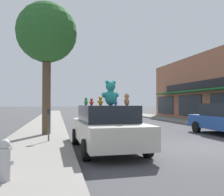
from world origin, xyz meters
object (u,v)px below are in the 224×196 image
teddy_bear_giant (111,93)px  teddy_bear_blue (116,102)px  teddy_bear_brown (127,100)px  street_tree (47,34)px  teddy_bear_green (86,101)px  teddy_bear_red (91,102)px  fire_hydrant (5,160)px  teddy_bear_orange (100,101)px  parking_meter (49,120)px  plush_art_car (106,127)px

teddy_bear_giant → teddy_bear_blue: bearing=-134.8°
teddy_bear_giant → teddy_bear_brown: 1.11m
street_tree → teddy_bear_green: bearing=-61.7°
teddy_bear_brown → teddy_bear_red: teddy_bear_brown is taller
teddy_bear_red → fire_hydrant: bearing=98.1°
teddy_bear_orange → teddy_bear_brown: (0.58, -1.43, 0.03)m
parking_meter → fire_hydrant: bearing=-97.4°
teddy_bear_giant → fire_hydrant: teddy_bear_giant is taller
teddy_bear_brown → teddy_bear_green: teddy_bear_brown is taller
teddy_bear_orange → teddy_bear_red: (-0.27, 0.38, -0.03)m
teddy_bear_giant → street_tree: bearing=-69.4°
teddy_bear_brown → plush_art_car: bearing=-121.2°
teddy_bear_orange → teddy_bear_red: 0.47m
teddy_bear_orange → street_tree: street_tree is taller
teddy_bear_brown → street_tree: (-2.60, 5.03, 3.26)m
teddy_bear_orange → street_tree: 5.28m
plush_art_car → fire_hydrant: plush_art_car is taller
teddy_bear_blue → street_tree: street_tree is taller
teddy_bear_brown → teddy_bear_green: (-1.02, 2.10, -0.04)m
teddy_bear_orange → teddy_bear_green: bearing=-66.7°
plush_art_car → teddy_bear_red: teddy_bear_red is taller
plush_art_car → teddy_bear_green: bearing=119.4°
teddy_bear_brown → teddy_bear_blue: bearing=-141.3°
teddy_bear_giant → fire_hydrant: (-2.77, -3.33, -1.42)m
teddy_bear_orange → teddy_bear_green: (-0.44, 0.67, -0.01)m
teddy_bear_giant → street_tree: size_ratio=0.14×
street_tree → teddy_bear_red: bearing=-61.5°
teddy_bear_giant → teddy_bear_orange: teddy_bear_giant is taller
fire_hydrant → teddy_bear_brown: bearing=36.8°
teddy_bear_red → plush_art_car: bearing=157.7°
teddy_bear_orange → teddy_bear_brown: bearing=101.7°
teddy_bear_blue → teddy_bear_brown: size_ratio=0.75×
teddy_bear_brown → teddy_bear_red: bearing=-116.9°
plush_art_car → teddy_bear_giant: bearing=-27.2°
teddy_bear_red → parking_meter: (-1.57, 0.92, -0.72)m
teddy_bear_orange → teddy_bear_brown: 1.54m
plush_art_car → street_tree: street_tree is taller
teddy_bear_orange → teddy_bear_brown: size_ratio=0.85×
teddy_bear_blue → teddy_bear_green: 1.21m
teddy_bear_blue → street_tree: size_ratio=0.04×
teddy_bear_blue → teddy_bear_orange: teddy_bear_orange is taller
teddy_bear_blue → parking_meter: (-2.40, 1.31, -0.73)m
teddy_bear_green → teddy_bear_red: bearing=178.2°
parking_meter → street_tree: bearing=94.5°
teddy_bear_red → teddy_bear_brown: bearing=151.6°
teddy_bear_orange → teddy_bear_green: teddy_bear_orange is taller
fire_hydrant → teddy_bear_blue: bearing=50.7°
teddy_bear_red → teddy_bear_giant: bearing=162.4°
teddy_bear_orange → teddy_bear_green: 0.80m
teddy_bear_green → teddy_bear_red: teddy_bear_green is taller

